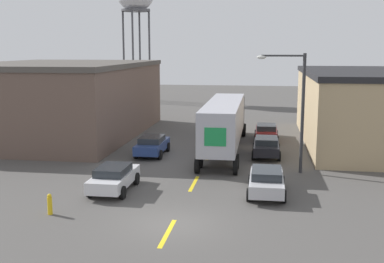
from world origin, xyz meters
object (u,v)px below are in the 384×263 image
at_px(parked_car_right_mid, 266,146).
at_px(street_lamp, 296,103).
at_px(semi_truck, 225,120).
at_px(fire_hydrant, 50,204).
at_px(parked_car_right_near, 266,181).
at_px(parked_car_right_far, 266,132).
at_px(parked_car_left_far, 152,145).
at_px(parked_car_left_near, 114,177).

xyz_separation_m(parked_car_right_mid, street_lamp, (1.69, -4.28, 3.55)).
xyz_separation_m(semi_truck, fire_hydrant, (-6.77, -15.34, -1.81)).
height_order(parked_car_right_near, parked_car_right_mid, same).
relative_size(parked_car_right_far, street_lamp, 0.59).
relative_size(parked_car_left_far, parked_car_right_mid, 1.00).
bearing_deg(parked_car_left_far, parked_car_left_near, -90.00).
bearing_deg(fire_hydrant, street_lamp, 39.33).
xyz_separation_m(parked_car_right_near, parked_car_left_far, (-8.05, 8.29, 0.00)).
bearing_deg(parked_car_right_far, semi_truck, -125.58).
xyz_separation_m(semi_truck, parked_car_left_near, (-5.01, -11.29, -1.56)).
height_order(parked_car_right_near, parked_car_left_far, same).
bearing_deg(semi_truck, parked_car_right_near, -74.52).
height_order(semi_truck, parked_car_right_mid, semi_truck).
bearing_deg(fire_hydrant, parked_car_left_far, 82.26).
bearing_deg(parked_car_right_far, parked_car_left_far, -140.32).
distance_m(semi_truck, parked_car_right_near, 11.25).
xyz_separation_m(parked_car_left_near, parked_car_right_mid, (8.05, 9.65, 0.00)).
relative_size(semi_truck, parked_car_left_near, 3.69).
height_order(parked_car_right_near, street_lamp, street_lamp).
height_order(semi_truck, fire_hydrant, semi_truck).
bearing_deg(parked_car_right_near, parked_car_right_far, 90.00).
height_order(parked_car_right_far, street_lamp, street_lamp).
bearing_deg(parked_car_right_near, parked_car_left_near, -175.95).
xyz_separation_m(parked_car_right_mid, fire_hydrant, (-9.80, -13.70, -0.25)).
distance_m(parked_car_left_far, street_lamp, 10.94).
bearing_deg(parked_car_right_near, parked_car_left_far, 134.15).
xyz_separation_m(parked_car_right_near, parked_car_right_mid, (0.00, 9.08, 0.00)).
bearing_deg(fire_hydrant, parked_car_left_near, 66.57).
relative_size(parked_car_left_near, parked_car_right_mid, 1.00).
xyz_separation_m(parked_car_left_near, parked_car_right_far, (8.05, 15.54, 0.00)).
distance_m(parked_car_right_near, street_lamp, 6.20).
height_order(semi_truck, parked_car_right_far, semi_truck).
height_order(parked_car_right_near, parked_car_right_far, same).
bearing_deg(parked_car_left_far, street_lamp, -19.73).
bearing_deg(parked_car_left_near, street_lamp, 28.86).
relative_size(parked_car_right_mid, parked_car_right_far, 1.00).
relative_size(parked_car_left_near, fire_hydrant, 4.37).
bearing_deg(street_lamp, fire_hydrant, -140.67).
height_order(parked_car_left_far, parked_car_left_near, same).
bearing_deg(parked_car_left_far, parked_car_right_mid, 5.62).
height_order(parked_car_left_near, fire_hydrant, parked_car_left_near).
relative_size(parked_car_left_far, fire_hydrant, 4.37).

